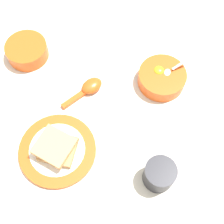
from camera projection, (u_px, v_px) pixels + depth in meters
name	position (u px, v px, depth m)	size (l,w,h in m)	color
ground_plane	(98.00, 82.00, 0.96)	(3.00, 3.00, 0.00)	silver
egg_bowl	(162.00, 78.00, 0.94)	(0.14, 0.14, 0.08)	#DB5119
toast_plate	(57.00, 150.00, 0.86)	(0.21, 0.21, 0.01)	#DB5119
toast_sandwich	(56.00, 148.00, 0.84)	(0.11, 0.11, 0.04)	tan
soup_spoon	(89.00, 88.00, 0.94)	(0.14, 0.10, 0.03)	#DB5119
congee_bowl	(27.00, 50.00, 0.98)	(0.13, 0.13, 0.05)	#DB5119
drinking_cup	(159.00, 174.00, 0.80)	(0.08, 0.08, 0.08)	black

